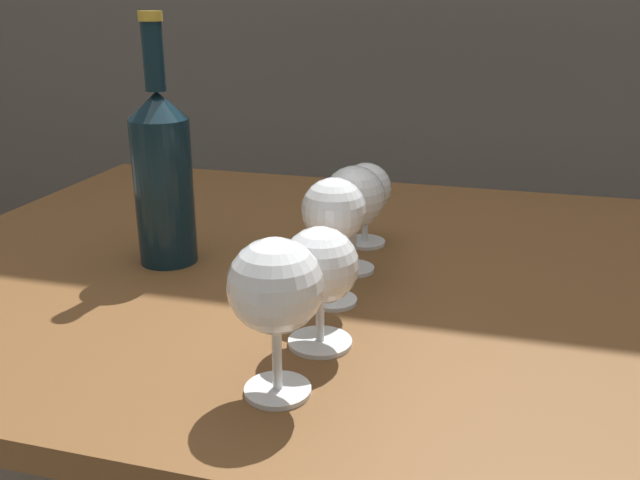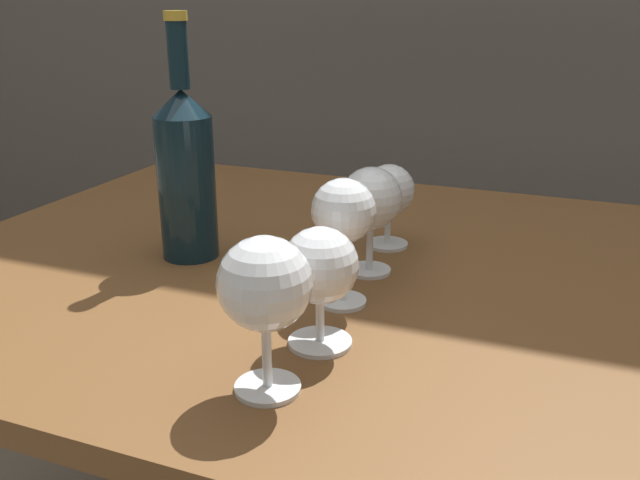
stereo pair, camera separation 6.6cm
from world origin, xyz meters
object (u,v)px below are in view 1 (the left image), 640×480
object	(u,v)px
wine_glass_cabernet	(278,289)
wine_glass_chardonnay	(355,199)
wine_glass_port	(366,191)
wine_glass_rose	(320,269)
wine_bottle	(163,174)
wine_glass_white	(336,214)

from	to	relation	value
wine_glass_cabernet	wine_glass_chardonnay	distance (m)	0.31
wine_glass_port	wine_glass_rose	bearing A→B (deg)	-86.55
wine_glass_cabernet	wine_glass_chardonnay	xyz separation A→B (m)	(-0.00, 0.31, -0.00)
wine_bottle	wine_glass_port	bearing A→B (deg)	29.53
wine_glass_cabernet	wine_glass_white	distance (m)	0.20
wine_glass_port	wine_glass_cabernet	bearing A→B (deg)	-88.81
wine_glass_white	wine_glass_chardonnay	world-z (taller)	wine_glass_white
wine_glass_cabernet	wine_bottle	size ratio (longest dim) A/B	0.46
wine_glass_port	wine_bottle	distance (m)	0.28
wine_glass_chardonnay	wine_bottle	world-z (taller)	wine_bottle
wine_glass_port	wine_bottle	size ratio (longest dim) A/B	0.37
wine_glass_rose	wine_bottle	bearing A→B (deg)	146.36
wine_glass_cabernet	wine_bottle	xyz separation A→B (m)	(-0.25, 0.27, 0.02)
wine_glass_rose	wine_glass_port	xyz separation A→B (m)	(-0.02, 0.31, -0.00)
wine_glass_white	wine_glass_chardonnay	bearing A→B (deg)	90.67
wine_glass_white	wine_glass_port	size ratio (longest dim) A/B	1.25
wine_glass_cabernet	wine_glass_chardonnay	world-z (taller)	wine_glass_cabernet
wine_glass_rose	wine_glass_port	world-z (taller)	wine_glass_rose
wine_glass_white	wine_bottle	size ratio (longest dim) A/B	0.47
wine_glass_chardonnay	wine_glass_white	bearing A→B (deg)	-89.33
wine_glass_chardonnay	wine_glass_rose	bearing A→B (deg)	-86.90
wine_glass_rose	wine_glass_cabernet	bearing A→B (deg)	-95.99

